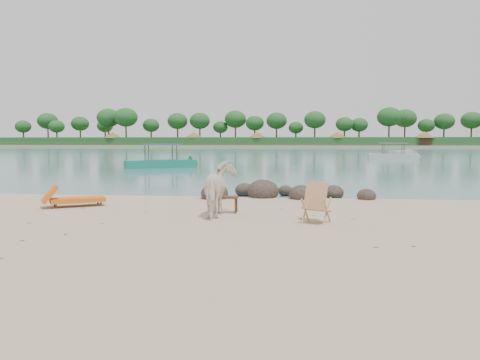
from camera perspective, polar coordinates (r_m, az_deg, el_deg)
The scene contains 12 objects.
water at distance 101.03m, azimuth 5.36°, elevation 3.62°, with size 400.00×400.00×0.00m, color #326065.
far_shore at distance 181.01m, azimuth 5.89°, elevation 4.14°, with size 420.00×90.00×1.40m, color tan.
far_scenery at distance 147.71m, azimuth 5.76°, elevation 5.21°, with size 420.00×18.00×9.50m.
boulders at distance 17.26m, azimuth 3.85°, elevation -1.63°, with size 6.23×2.76×0.87m.
cow at distance 12.89m, azimuth -2.38°, elevation -1.15°, with size 0.82×1.81×1.52m, color white.
side_table at distance 13.47m, azimuth -1.47°, elevation -3.15°, with size 0.58×0.38×0.47m, color #332114, non-canonical shape.
lounge_chair at distance 15.65m, azimuth -19.19°, elevation -2.04°, with size 2.04×0.71×0.61m, color orange, non-canonical shape.
deck_chair at distance 11.93m, azimuth 9.28°, elevation -2.95°, with size 0.64×0.71×1.01m, color tan, non-canonical shape.
boat_near at distance 37.59m, azimuth -9.65°, elevation 3.89°, with size 6.27×1.41×3.05m, color #157E5E, non-canonical shape.
boat_mid at distance 57.31m, azimuth 18.17°, elevation 4.02°, with size 6.29×1.42×3.06m, color #B5B5B0, non-canonical shape.
boat_far at distance 76.71m, azimuth 19.04°, elevation 3.28°, with size 6.42×1.45×0.75m, color #B4B5B1, non-canonical shape.
dead_leaves at distance 12.02m, azimuth -7.54°, elevation -5.28°, with size 9.09×7.19×0.00m.
Camera 1 is at (2.12, -10.99, 2.11)m, focal length 35.00 mm.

